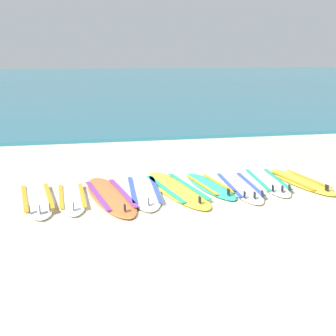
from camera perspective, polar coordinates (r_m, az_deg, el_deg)
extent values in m
plane|color=beige|center=(8.01, 3.21, -3.81)|extent=(80.00, 80.00, 0.00)
cube|color=#23667A|center=(42.97, -9.36, 10.55)|extent=(80.00, 60.00, 0.10)
ellipsoid|color=silver|center=(8.19, -15.70, -3.66)|extent=(0.80, 2.24, 0.07)
cube|color=gold|center=(8.17, -17.10, -3.49)|extent=(0.25, 1.53, 0.01)
cube|color=gold|center=(8.18, -14.34, -3.28)|extent=(0.25, 1.53, 0.01)
cube|color=black|center=(7.35, -15.37, -4.92)|extent=(0.02, 0.09, 0.11)
cube|color=black|center=(7.40, -16.56, -4.87)|extent=(0.02, 0.09, 0.11)
cube|color=black|center=(7.41, -14.23, -4.68)|extent=(0.02, 0.09, 0.11)
ellipsoid|color=white|center=(8.13, -11.67, -3.54)|extent=(0.55, 1.99, 0.07)
cube|color=gold|center=(8.12, -12.93, -3.33)|extent=(0.11, 1.38, 0.01)
cube|color=gold|center=(8.13, -10.43, -3.19)|extent=(0.11, 1.38, 0.01)
cube|color=black|center=(7.37, -11.46, -4.62)|extent=(0.01, 0.09, 0.11)
ellipsoid|color=orange|center=(8.12, -7.07, -3.38)|extent=(0.98, 2.56, 0.07)
cube|color=purple|center=(8.06, -8.63, -3.25)|extent=(0.34, 1.74, 0.01)
cube|color=purple|center=(8.16, -5.55, -2.95)|extent=(0.34, 1.74, 0.01)
cube|color=black|center=(7.19, -5.30, -4.86)|extent=(0.02, 0.09, 0.11)
ellipsoid|color=silver|center=(8.35, -2.95, -2.80)|extent=(0.75, 2.37, 0.07)
cube|color=#334CB2|center=(8.33, -4.39, -2.58)|extent=(0.20, 1.63, 0.01)
cube|color=#334CB2|center=(8.36, -1.52, -2.48)|extent=(0.20, 1.63, 0.01)
cube|color=black|center=(7.46, -2.37, -4.13)|extent=(0.02, 0.09, 0.11)
ellipsoid|color=yellow|center=(8.45, 1.03, -2.57)|extent=(1.05, 2.63, 0.07)
cube|color=teal|center=(8.36, -0.43, -2.47)|extent=(0.38, 1.78, 0.01)
cube|color=teal|center=(8.53, 2.47, -2.15)|extent=(0.38, 1.78, 0.01)
cube|color=black|center=(7.55, 3.91, -3.91)|extent=(0.03, 0.09, 0.11)
ellipsoid|color=#2DB793|center=(8.69, 5.14, -2.18)|extent=(0.74, 1.95, 0.07)
cube|color=gold|center=(8.61, 4.11, -2.02)|extent=(0.25, 1.33, 0.01)
cube|color=gold|center=(8.75, 6.17, -1.81)|extent=(0.25, 1.33, 0.01)
cube|color=black|center=(8.02, 7.40, -2.93)|extent=(0.02, 0.09, 0.11)
ellipsoid|color=silver|center=(8.74, 8.70, -2.19)|extent=(0.71, 2.27, 0.07)
cube|color=#334CB2|center=(8.67, 7.44, -1.99)|extent=(0.18, 1.57, 0.01)
cube|color=#334CB2|center=(8.78, 9.97, -1.87)|extent=(0.18, 1.57, 0.01)
cube|color=black|center=(7.91, 10.53, -3.29)|extent=(0.02, 0.09, 0.11)
cube|color=black|center=(7.92, 9.33, -3.22)|extent=(0.02, 0.09, 0.11)
cube|color=black|center=(8.02, 11.44, -3.11)|extent=(0.02, 0.09, 0.11)
ellipsoid|color=white|center=(9.18, 12.00, -1.55)|extent=(0.77, 2.22, 0.07)
cube|color=teal|center=(9.11, 10.84, -1.35)|extent=(0.23, 1.52, 0.01)
cube|color=teal|center=(9.23, 13.17, -1.27)|extent=(0.23, 1.52, 0.01)
cube|color=black|center=(8.38, 13.78, -2.49)|extent=(0.02, 0.09, 0.11)
cube|color=black|center=(8.39, 12.69, -2.42)|extent=(0.02, 0.09, 0.11)
cube|color=black|center=(8.48, 14.60, -2.34)|extent=(0.02, 0.09, 0.11)
ellipsoid|color=yellow|center=(9.29, 15.84, -1.59)|extent=(0.76, 2.05, 0.07)
cube|color=gold|center=(9.18, 14.94, -1.45)|extent=(0.25, 1.40, 0.01)
cube|color=gold|center=(9.39, 16.76, -1.24)|extent=(0.25, 1.40, 0.01)
cube|color=black|center=(8.67, 18.82, -2.29)|extent=(0.02, 0.09, 0.11)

